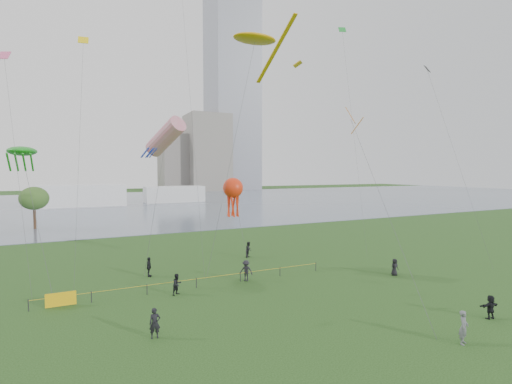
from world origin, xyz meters
name	(u,v)px	position (x,y,z in m)	size (l,w,h in m)	color
ground_plane	(329,335)	(0.00, 0.00, 0.00)	(400.00, 400.00, 0.00)	#193A12
lake	(127,203)	(0.00, 100.00, 0.02)	(400.00, 120.00, 0.08)	slate
tower	(232,76)	(62.00, 168.00, 60.00)	(24.00, 24.00, 120.00)	slate
building_mid	(207,153)	(46.00, 162.00, 19.00)	(20.00, 20.00, 38.00)	slate
building_low	(177,163)	(32.00, 168.00, 14.00)	(16.00, 18.00, 28.00)	slate
pavilion_left	(83,196)	(-12.00, 95.00, 3.00)	(22.00, 8.00, 6.00)	white
pavilion_right	(174,194)	(14.00, 98.00, 2.50)	(18.00, 7.00, 5.00)	silver
fence	(118,292)	(-10.65, 12.07, 0.55)	(24.07, 0.07, 1.05)	black
kite_flyer	(464,327)	(6.09, -4.22, 0.95)	(0.69, 0.45, 1.90)	slate
spectator_a	(177,284)	(-6.39, 11.04, 0.83)	(0.81, 0.63, 1.67)	black
spectator_b	(246,271)	(-0.01, 12.00, 0.93)	(1.20, 0.69, 1.86)	black
spectator_c	(149,267)	(-7.51, 17.12, 0.91)	(1.06, 0.44, 1.81)	black
spectator_d	(395,267)	(13.21, 7.61, 0.78)	(0.77, 0.50, 1.57)	black
spectator_e	(490,307)	(11.03, -2.65, 0.79)	(1.46, 0.47, 1.57)	black
spectator_f	(155,323)	(-9.40, 4.07, 0.88)	(0.64, 0.42, 1.77)	black
spectator_g	(249,250)	(3.97, 20.12, 0.89)	(0.86, 0.67, 1.77)	black
kite_stingray	(255,40)	(2.90, 16.14, 22.69)	(8.23, 9.89, 23.15)	#3F3F42
kite_windsock	(165,137)	(-5.63, 18.11, 12.96)	(4.20, 5.03, 14.84)	#3F3F42
kite_creature	(22,152)	(-17.54, 20.62, 11.43)	(3.72, 9.88, 11.87)	#3F3F42
kite_octopus	(233,189)	(0.78, 16.91, 7.95)	(2.02, 4.71, 9.06)	#3F3F42
kite_delta	(353,122)	(9.04, 8.74, 14.08)	(4.82, 13.37, 15.44)	#3F3F42
small_kites	(192,42)	(-2.81, 18.61, 22.39)	(47.26, 10.24, 12.98)	#E5598C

